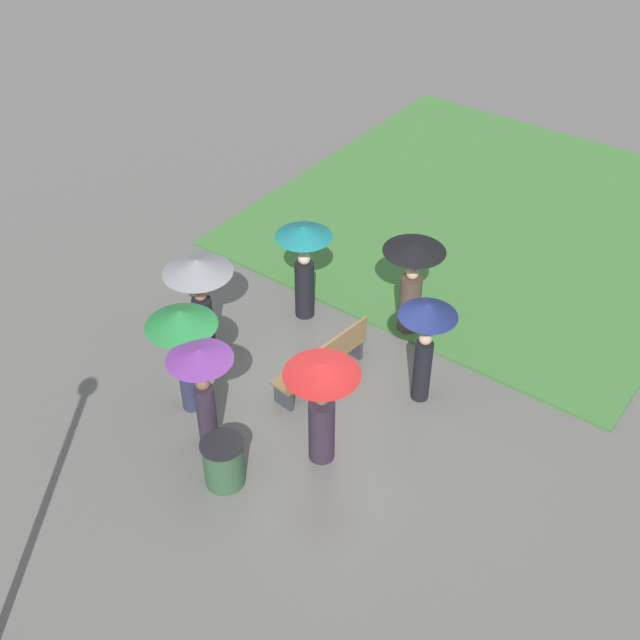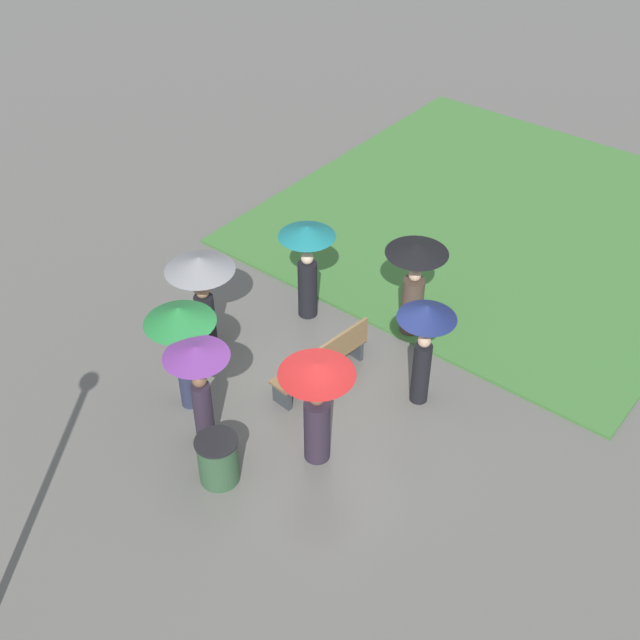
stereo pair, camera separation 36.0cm
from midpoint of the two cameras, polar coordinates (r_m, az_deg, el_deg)
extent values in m
plane|color=#66635E|center=(13.17, 0.97, -5.90)|extent=(90.00, 90.00, 0.00)
cube|color=#427A38|center=(18.12, 13.29, 7.02)|extent=(9.47, 8.99, 0.06)
cube|color=brown|center=(13.29, 0.72, -2.89)|extent=(1.94, 0.63, 0.05)
cube|color=brown|center=(13.03, 1.30, -2.44)|extent=(1.90, 0.26, 0.45)
cube|color=#383D42|center=(13.91, 3.17, -1.93)|extent=(0.12, 0.38, 0.40)
cube|color=#383D42|center=(13.01, -1.92, -5.40)|extent=(0.12, 0.38, 0.40)
cylinder|color=#335638|center=(11.88, -6.38, -9.91)|extent=(0.59, 0.59, 0.76)
cylinder|color=black|center=(11.59, -6.51, -8.61)|extent=(0.64, 0.64, 0.03)
cylinder|color=#2D2333|center=(11.98, 0.66, -7.86)|extent=(0.56, 0.56, 1.11)
sphere|color=brown|center=(11.50, 0.68, -5.57)|extent=(0.23, 0.23, 0.23)
cylinder|color=#4C4C4F|center=(11.30, 0.69, -4.53)|extent=(0.02, 0.02, 0.35)
cone|color=red|center=(11.12, 0.70, -3.52)|extent=(1.11, 1.11, 0.19)
cylinder|color=#282D47|center=(12.91, -8.60, -4.03)|extent=(0.31, 0.31, 1.15)
sphere|color=brown|center=(12.47, -8.89, -1.75)|extent=(0.20, 0.20, 0.20)
cylinder|color=#4C4C4F|center=(12.29, -9.01, -0.79)|extent=(0.02, 0.02, 0.35)
cone|color=#237A38|center=(12.10, -9.16, 0.36)|extent=(1.11, 1.11, 0.28)
cylinder|color=black|center=(12.97, 7.98, -3.77)|extent=(0.31, 0.31, 1.14)
sphere|color=tan|center=(12.52, 8.25, -1.49)|extent=(0.21, 0.21, 0.21)
cylinder|color=#4C4C4F|center=(12.35, 8.37, -0.50)|extent=(0.02, 0.02, 0.35)
cone|color=navy|center=(12.16, 8.49, 0.57)|extent=(0.92, 0.92, 0.24)
cylinder|color=black|center=(14.15, -7.41, 0.04)|extent=(0.48, 0.48, 0.97)
sphere|color=#997051|center=(13.78, -7.62, 1.98)|extent=(0.23, 0.23, 0.23)
cylinder|color=#4C4C4F|center=(13.62, -7.72, 2.95)|extent=(0.02, 0.02, 0.35)
cone|color=gray|center=(13.44, -7.82, 3.99)|extent=(1.19, 1.19, 0.25)
cylinder|color=black|center=(14.59, -0.18, 2.21)|extent=(0.50, 0.50, 1.14)
sphere|color=beige|center=(14.20, -0.19, 4.41)|extent=(0.22, 0.22, 0.22)
cylinder|color=#4C4C4F|center=(14.04, -0.19, 5.38)|extent=(0.02, 0.02, 0.35)
cone|color=#197075|center=(13.89, -0.19, 6.33)|extent=(1.01, 1.01, 0.20)
cylinder|color=#2D2333|center=(12.30, -7.45, -6.59)|extent=(0.41, 0.41, 1.14)
sphere|color=brown|center=(11.83, -7.71, -4.27)|extent=(0.22, 0.22, 0.22)
cylinder|color=#4C4C4F|center=(11.64, -7.83, -3.25)|extent=(0.02, 0.02, 0.35)
cone|color=#703389|center=(11.46, -7.95, -2.25)|extent=(0.98, 0.98, 0.18)
cylinder|color=#47382D|center=(14.27, 7.28, 0.92)|extent=(0.52, 0.52, 1.16)
sphere|color=tan|center=(13.86, 7.50, 3.17)|extent=(0.22, 0.22, 0.22)
cylinder|color=#4C4C4F|center=(13.70, 7.60, 4.14)|extent=(0.02, 0.02, 0.35)
cone|color=black|center=(13.55, 7.69, 5.08)|extent=(1.08, 1.08, 0.19)
camera|label=1|loc=(0.18, -89.21, 0.64)|focal=45.00mm
camera|label=2|loc=(0.18, 90.79, -0.64)|focal=45.00mm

